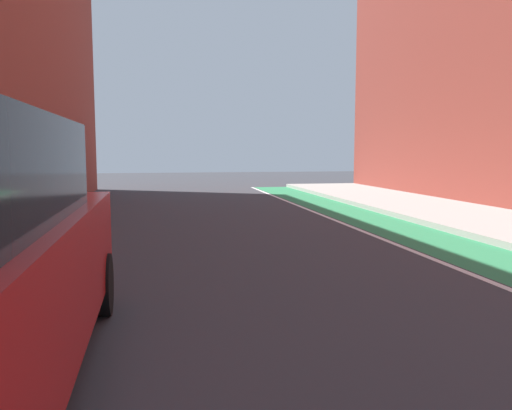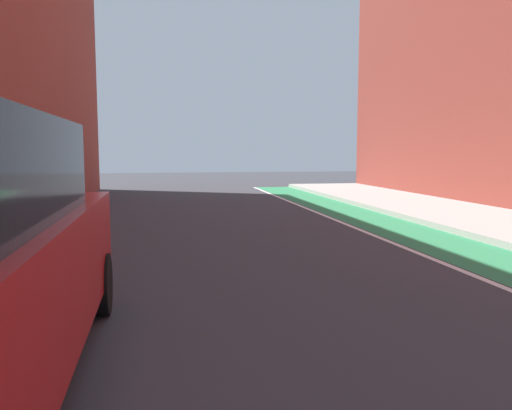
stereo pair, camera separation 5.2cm
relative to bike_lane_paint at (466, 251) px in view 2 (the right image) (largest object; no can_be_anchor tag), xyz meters
The scene contains 3 objects.
ground_plane 3.99m from the bike_lane_paint, 149.94° to the right, with size 70.54×70.54×0.00m, color #38383D.
bike_lane_paint is the anchor object (origin of this frame).
lane_divider_stripe 0.90m from the bike_lane_paint, behind, with size 0.12×32.06×0.00m, color white.
Camera 2 is at (-1.72, 6.06, 1.75)m, focal length 35.86 mm.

